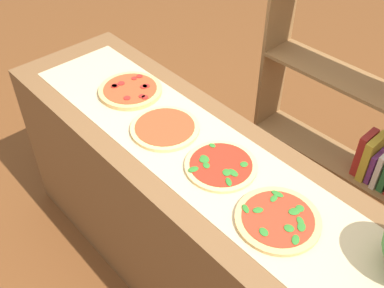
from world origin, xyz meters
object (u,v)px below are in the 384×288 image
pizza_spinach_2 (221,165)px  pizza_spinach_3 (278,219)px  pizza_pepperoni_0 (130,90)px  pizza_plain_1 (165,128)px  bookshelf (351,134)px

pizza_spinach_2 → pizza_spinach_3: size_ratio=0.95×
pizza_pepperoni_0 → pizza_plain_1: size_ratio=1.01×
pizza_spinach_3 → bookshelf: bearing=104.3°
pizza_pepperoni_0 → bookshelf: (0.77, 0.83, -0.26)m
bookshelf → pizza_spinach_3: bearing=-75.7°
pizza_plain_1 → pizza_spinach_2: bearing=3.1°
pizza_plain_1 → bookshelf: size_ratio=0.20×
pizza_spinach_3 → bookshelf: bookshelf is taller
pizza_pepperoni_0 → pizza_spinach_2: pizza_pepperoni_0 is taller
pizza_plain_1 → pizza_spinach_3: bearing=-2.0°
pizza_plain_1 → pizza_spinach_2: pizza_spinach_2 is taller
pizza_spinach_3 → pizza_spinach_2: bearing=173.0°
bookshelf → pizza_spinach_2: bearing=-96.7°
pizza_spinach_2 → bookshelf: (0.10, 0.87, -0.26)m
pizza_pepperoni_0 → pizza_spinach_3: (1.00, -0.08, -0.00)m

